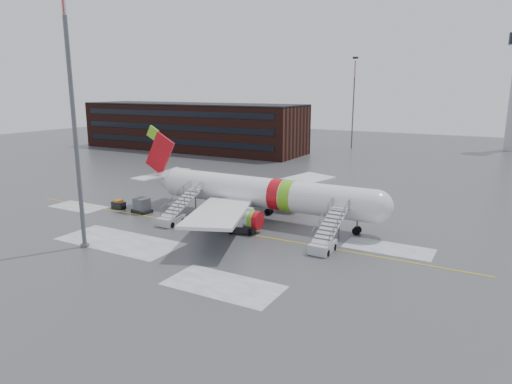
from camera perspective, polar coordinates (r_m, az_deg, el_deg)
The scene contains 10 objects.
ground at distance 55.40m, azimuth -4.88°, elevation -4.21°, with size 260.00×260.00×0.00m, color #494C4F.
airliner at distance 57.18m, azimuth 0.14°, elevation -0.07°, with size 35.03×32.97×11.18m.
airstair_fwd at distance 47.43m, azimuth 8.67°, elevation -5.93°, with size 2.05×7.70×3.48m.
airstair_aft at distance 56.83m, azimuth -10.08°, elevation -2.81°, with size 2.05×7.70×3.48m.
pushback_tug at distance 52.45m, azimuth -1.98°, elevation -4.27°, with size 3.44×3.00×1.75m.
uld_container at distance 62.51m, azimuth -14.09°, elevation -1.70°, with size 2.59×2.01×1.97m.
baggage_tractor at distance 65.52m, azimuth -16.80°, elevation -1.55°, with size 2.44×1.27×1.25m.
light_mast_near at distance 48.76m, azimuth -21.98°, elevation 10.30°, with size 1.20×1.20×28.87m.
terminal_building at distance 124.30m, azimuth -8.08°, elevation 8.12°, with size 62.00×16.11×12.30m.
light_mast_far_n at distance 127.56m, azimuth 12.11°, elevation 11.52°, with size 1.20×1.20×24.25m.
Camera 1 is at (29.75, -43.83, 16.23)m, focal length 32.00 mm.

